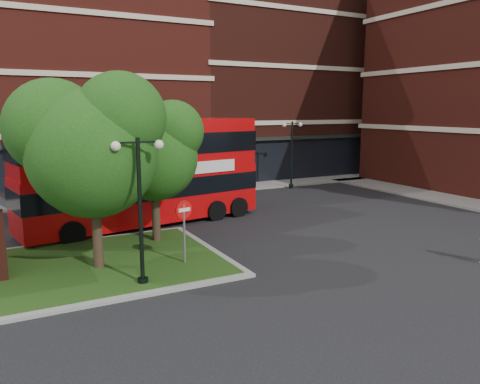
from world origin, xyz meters
TOP-DOWN VIEW (x-y plane):
  - ground at (0.00, 0.00)m, footprint 120.00×120.00m
  - pavement_far at (0.00, 16.50)m, footprint 44.00×3.00m
  - terrace_far_left at (-8.00, 24.00)m, footprint 26.00×12.00m
  - terrace_far_right at (14.00, 24.00)m, footprint 18.00×12.00m
  - traffic_island at (-8.00, 3.00)m, footprint 12.60×7.60m
  - tree_island_west at (-6.60, 2.58)m, footprint 5.40×4.71m
  - tree_island_east at (-3.58, 5.06)m, footprint 4.46×3.90m
  - lamp_island at (-5.50, 0.20)m, footprint 1.72×0.36m
  - lamp_far_left at (2.00, 14.50)m, footprint 1.72×0.36m
  - lamp_far_right at (10.00, 14.50)m, footprint 1.72×0.36m
  - bus at (-2.97, 8.51)m, footprint 12.68×4.93m
  - car_silver at (0.80, 16.00)m, footprint 3.74×1.78m
  - car_white at (3.00, 14.50)m, footprint 3.84×1.75m
  - no_entry_sign at (-3.50, 1.50)m, footprint 0.70×0.22m

SIDE VIEW (x-z plane):
  - ground at x=0.00m, z-range 0.00..0.00m
  - pavement_far at x=0.00m, z-range 0.00..0.12m
  - traffic_island at x=-8.00m, z-range -0.01..0.14m
  - car_white at x=3.00m, z-range 0.00..1.22m
  - car_silver at x=0.80m, z-range 0.00..1.23m
  - no_entry_sign at x=-3.50m, z-range 0.54..3.09m
  - lamp_island at x=-5.50m, z-range 0.33..5.33m
  - lamp_far_left at x=2.00m, z-range 0.33..5.33m
  - lamp_far_right at x=10.00m, z-range 0.33..5.33m
  - bus at x=-2.97m, z-range 0.74..5.46m
  - tree_island_east at x=-3.58m, z-range 1.10..7.39m
  - tree_island_west at x=-6.60m, z-range 1.19..8.40m
  - terrace_far_left at x=-8.00m, z-range 0.00..14.00m
  - terrace_far_right at x=14.00m, z-range 0.00..16.00m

